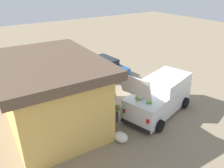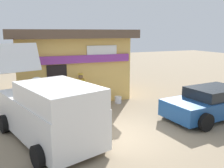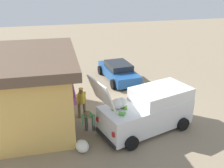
{
  "view_description": "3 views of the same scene",
  "coord_description": "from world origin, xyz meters",
  "px_view_note": "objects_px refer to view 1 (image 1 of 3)",
  "views": [
    {
      "loc": [
        -10.02,
        8.76,
        6.87
      ],
      "look_at": [
        0.51,
        1.72,
        0.9
      ],
      "focal_mm": 35.75,
      "sensor_mm": 36.0,
      "label": 1
    },
    {
      "loc": [
        -3.55,
        -7.15,
        3.47
      ],
      "look_at": [
        0.57,
        2.27,
        1.27
      ],
      "focal_mm": 39.04,
      "sensor_mm": 36.0,
      "label": 2
    },
    {
      "loc": [
        -12.01,
        4.77,
        6.65
      ],
      "look_at": [
        0.57,
        1.47,
        1.23
      ],
      "focal_mm": 39.78,
      "sensor_mm": 36.0,
      "label": 3
    }
  ],
  "objects_px": {
    "storefront_bar": "(51,93)",
    "unloaded_banana_pile": "(121,137)",
    "delivery_van": "(160,96)",
    "parked_sedan": "(104,66)",
    "vendor_standing": "(97,97)",
    "paint_bucket": "(82,96)",
    "customer_bending": "(115,111)"
  },
  "relations": [
    {
      "from": "parked_sedan",
      "to": "unloaded_banana_pile",
      "type": "height_order",
      "value": "parked_sedan"
    },
    {
      "from": "parked_sedan",
      "to": "unloaded_banana_pile",
      "type": "distance_m",
      "value": 8.42
    },
    {
      "from": "customer_bending",
      "to": "unloaded_banana_pile",
      "type": "height_order",
      "value": "customer_bending"
    },
    {
      "from": "parked_sedan",
      "to": "vendor_standing",
      "type": "relative_size",
      "value": 2.78
    },
    {
      "from": "vendor_standing",
      "to": "unloaded_banana_pile",
      "type": "bearing_deg",
      "value": 171.85
    },
    {
      "from": "storefront_bar",
      "to": "vendor_standing",
      "type": "xyz_separation_m",
      "value": [
        -0.1,
        -2.52,
        -0.92
      ]
    },
    {
      "from": "customer_bending",
      "to": "paint_bucket",
      "type": "bearing_deg",
      "value": 2.14
    },
    {
      "from": "storefront_bar",
      "to": "unloaded_banana_pile",
      "type": "distance_m",
      "value": 3.97
    },
    {
      "from": "unloaded_banana_pile",
      "to": "vendor_standing",
      "type": "bearing_deg",
      "value": -8.15
    },
    {
      "from": "parked_sedan",
      "to": "customer_bending",
      "type": "xyz_separation_m",
      "value": [
        -6.32,
        3.23,
        0.23
      ]
    },
    {
      "from": "storefront_bar",
      "to": "customer_bending",
      "type": "bearing_deg",
      "value": -123.24
    },
    {
      "from": "delivery_van",
      "to": "parked_sedan",
      "type": "distance_m",
      "value": 6.63
    },
    {
      "from": "vendor_standing",
      "to": "unloaded_banana_pile",
      "type": "height_order",
      "value": "vendor_standing"
    },
    {
      "from": "storefront_bar",
      "to": "vendor_standing",
      "type": "distance_m",
      "value": 2.68
    },
    {
      "from": "customer_bending",
      "to": "vendor_standing",
      "type": "bearing_deg",
      "value": 3.85
    },
    {
      "from": "storefront_bar",
      "to": "paint_bucket",
      "type": "relative_size",
      "value": 18.63
    },
    {
      "from": "parked_sedan",
      "to": "vendor_standing",
      "type": "bearing_deg",
      "value": 144.58
    },
    {
      "from": "storefront_bar",
      "to": "vendor_standing",
      "type": "bearing_deg",
      "value": -92.25
    },
    {
      "from": "storefront_bar",
      "to": "paint_bucket",
      "type": "bearing_deg",
      "value": -54.3
    },
    {
      "from": "parked_sedan",
      "to": "vendor_standing",
      "type": "distance_m",
      "value": 5.77
    },
    {
      "from": "customer_bending",
      "to": "paint_bucket",
      "type": "distance_m",
      "value": 3.58
    },
    {
      "from": "vendor_standing",
      "to": "paint_bucket",
      "type": "bearing_deg",
      "value": 0.67
    },
    {
      "from": "delivery_van",
      "to": "paint_bucket",
      "type": "distance_m",
      "value": 4.88
    },
    {
      "from": "parked_sedan",
      "to": "paint_bucket",
      "type": "xyz_separation_m",
      "value": [
        -2.8,
        3.36,
        -0.44
      ]
    },
    {
      "from": "storefront_bar",
      "to": "vendor_standing",
      "type": "relative_size",
      "value": 3.89
    },
    {
      "from": "unloaded_banana_pile",
      "to": "paint_bucket",
      "type": "bearing_deg",
      "value": -4.64
    },
    {
      "from": "unloaded_banana_pile",
      "to": "paint_bucket",
      "type": "height_order",
      "value": "unloaded_banana_pile"
    },
    {
      "from": "delivery_van",
      "to": "unloaded_banana_pile",
      "type": "relative_size",
      "value": 5.88
    },
    {
      "from": "delivery_van",
      "to": "parked_sedan",
      "type": "bearing_deg",
      "value": -3.58
    },
    {
      "from": "storefront_bar",
      "to": "paint_bucket",
      "type": "xyz_separation_m",
      "value": [
        1.8,
        -2.5,
        -1.68
      ]
    },
    {
      "from": "paint_bucket",
      "to": "customer_bending",
      "type": "bearing_deg",
      "value": -177.86
    },
    {
      "from": "storefront_bar",
      "to": "parked_sedan",
      "type": "height_order",
      "value": "storefront_bar"
    }
  ]
}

